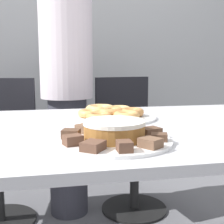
# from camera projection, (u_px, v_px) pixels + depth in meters

# --- Properties ---
(wall_back) EXTENTS (8.00, 0.05, 2.60)m
(wall_back) POSITION_uv_depth(u_px,v_px,m) (72.00, 25.00, 2.62)
(wall_back) COLOR #A8AAAD
(wall_back) RESTS_ON ground_plane
(table) EXTENTS (1.85, 0.97, 0.75)m
(table) POSITION_uv_depth(u_px,v_px,m) (106.00, 146.00, 1.18)
(table) COLOR silver
(table) RESTS_ON ground_plane
(person_standing) EXTENTS (0.33, 0.33, 1.55)m
(person_standing) POSITION_uv_depth(u_px,v_px,m) (67.00, 90.00, 1.96)
(person_standing) COLOR #383842
(person_standing) RESTS_ON ground_plane
(office_chair_left) EXTENTS (0.51, 0.51, 0.89)m
(office_chair_left) POSITION_uv_depth(u_px,v_px,m) (0.00, 154.00, 1.95)
(office_chair_left) COLOR black
(office_chair_left) RESTS_ON ground_plane
(office_chair_right) EXTENTS (0.52, 0.52, 0.89)m
(office_chair_right) POSITION_uv_depth(u_px,v_px,m) (131.00, 147.00, 2.11)
(office_chair_right) COLOR black
(office_chair_right) RESTS_ON ground_plane
(plate_cake) EXTENTS (0.35, 0.35, 0.01)m
(plate_cake) POSITION_uv_depth(u_px,v_px,m) (114.00, 141.00, 0.93)
(plate_cake) COLOR white
(plate_cake) RESTS_ON table
(plate_donuts) EXTENTS (0.39, 0.39, 0.01)m
(plate_donuts) POSITION_uv_depth(u_px,v_px,m) (110.00, 117.00, 1.34)
(plate_donuts) COLOR white
(plate_donuts) RESTS_ON table
(frosted_cake) EXTENTS (0.19, 0.19, 0.06)m
(frosted_cake) POSITION_uv_depth(u_px,v_px,m) (114.00, 130.00, 0.92)
(frosted_cake) COLOR #9E662D
(frosted_cake) RESTS_ON plate_cake
(lamington_0) EXTENTS (0.04, 0.05, 0.02)m
(lamington_0) POSITION_uv_depth(u_px,v_px,m) (107.00, 127.00, 1.05)
(lamington_0) COLOR #513828
(lamington_0) RESTS_ON plate_cake
(lamington_1) EXTENTS (0.06, 0.07, 0.03)m
(lamington_1) POSITION_uv_depth(u_px,v_px,m) (85.00, 129.00, 1.01)
(lamington_1) COLOR brown
(lamington_1) RESTS_ON plate_cake
(lamington_2) EXTENTS (0.06, 0.06, 0.03)m
(lamington_2) POSITION_uv_depth(u_px,v_px,m) (71.00, 134.00, 0.94)
(lamington_2) COLOR #513828
(lamington_2) RESTS_ON plate_cake
(lamington_3) EXTENTS (0.06, 0.06, 0.03)m
(lamington_3) POSITION_uv_depth(u_px,v_px,m) (73.00, 140.00, 0.86)
(lamington_3) COLOR brown
(lamington_3) RESTS_ON plate_cake
(lamington_4) EXTENTS (0.07, 0.08, 0.02)m
(lamington_4) POSITION_uv_depth(u_px,v_px,m) (93.00, 146.00, 0.81)
(lamington_4) COLOR brown
(lamington_4) RESTS_ON plate_cake
(lamington_5) EXTENTS (0.04, 0.04, 0.03)m
(lamington_5) POSITION_uv_depth(u_px,v_px,m) (124.00, 146.00, 0.80)
(lamington_5) COLOR brown
(lamington_5) RESTS_ON plate_cake
(lamington_6) EXTENTS (0.07, 0.07, 0.03)m
(lamington_6) POSITION_uv_depth(u_px,v_px,m) (150.00, 143.00, 0.84)
(lamington_6) COLOR brown
(lamington_6) RESTS_ON plate_cake
(lamington_7) EXTENTS (0.06, 0.05, 0.02)m
(lamington_7) POSITION_uv_depth(u_px,v_px,m) (159.00, 137.00, 0.91)
(lamington_7) COLOR #513828
(lamington_7) RESTS_ON plate_cake
(lamington_8) EXTENTS (0.07, 0.07, 0.02)m
(lamington_8) POSITION_uv_depth(u_px,v_px,m) (150.00, 131.00, 0.99)
(lamington_8) COLOR #513828
(lamington_8) RESTS_ON plate_cake
(lamington_9) EXTENTS (0.06, 0.06, 0.03)m
(lamington_9) POSITION_uv_depth(u_px,v_px,m) (131.00, 127.00, 1.04)
(lamington_9) COLOR #513828
(lamington_9) RESTS_ON plate_cake
(donut_0) EXTENTS (0.12, 0.12, 0.04)m
(donut_0) POSITION_uv_depth(u_px,v_px,m) (110.00, 112.00, 1.33)
(donut_0) COLOR #C68447
(donut_0) RESTS_ON plate_donuts
(donut_1) EXTENTS (0.10, 0.10, 0.03)m
(donut_1) POSITION_uv_depth(u_px,v_px,m) (99.00, 116.00, 1.24)
(donut_1) COLOR #D18E4C
(donut_1) RESTS_ON plate_donuts
(donut_2) EXTENTS (0.11, 0.11, 0.03)m
(donut_2) POSITION_uv_depth(u_px,v_px,m) (126.00, 116.00, 1.25)
(donut_2) COLOR tan
(donut_2) RESTS_ON plate_donuts
(donut_3) EXTENTS (0.11, 0.11, 0.03)m
(donut_3) POSITION_uv_depth(u_px,v_px,m) (131.00, 112.00, 1.33)
(donut_3) COLOR #C68447
(donut_3) RESTS_ON plate_donuts
(donut_4) EXTENTS (0.10, 0.10, 0.03)m
(donut_4) POSITION_uv_depth(u_px,v_px,m) (119.00, 109.00, 1.44)
(donut_4) COLOR #E5AD66
(donut_4) RESTS_ON plate_donuts
(donut_5) EXTENTS (0.13, 0.13, 0.04)m
(donut_5) POSITION_uv_depth(u_px,v_px,m) (100.00, 109.00, 1.40)
(donut_5) COLOR #E5AD66
(donut_5) RESTS_ON plate_donuts
(donut_6) EXTENTS (0.10, 0.10, 0.03)m
(donut_6) POSITION_uv_depth(u_px,v_px,m) (90.00, 113.00, 1.31)
(donut_6) COLOR tan
(donut_6) RESTS_ON plate_donuts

